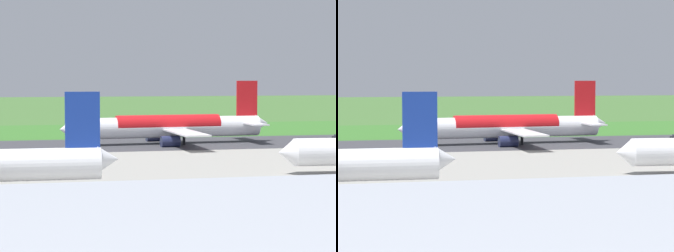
# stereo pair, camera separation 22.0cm
# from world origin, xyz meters

# --- Properties ---
(ground_plane) EXTENTS (800.00, 800.00, 0.00)m
(ground_plane) POSITION_xyz_m (0.00, 0.00, 0.00)
(ground_plane) COLOR #3D662D
(runway_asphalt) EXTENTS (600.00, 32.20, 0.06)m
(runway_asphalt) POSITION_xyz_m (0.00, 0.00, 0.03)
(runway_asphalt) COLOR #38383D
(runway_asphalt) RESTS_ON ground
(apron_concrete) EXTENTS (440.00, 110.00, 0.05)m
(apron_concrete) POSITION_xyz_m (0.00, 64.39, 0.03)
(apron_concrete) COLOR gray
(apron_concrete) RESTS_ON ground
(grass_verge_foreground) EXTENTS (600.00, 80.00, 0.04)m
(grass_verge_foreground) POSITION_xyz_m (0.00, -32.89, 0.02)
(grass_verge_foreground) COLOR #346B27
(grass_verge_foreground) RESTS_ON ground
(airliner_main) EXTENTS (54.14, 44.29, 15.88)m
(airliner_main) POSITION_xyz_m (-12.88, -0.02, 4.35)
(airliner_main) COLOR white
(airliner_main) RESTS_ON ground
(no_stopping_sign) EXTENTS (0.60, 0.10, 2.82)m
(no_stopping_sign) POSITION_xyz_m (6.72, -29.83, 1.66)
(no_stopping_sign) COLOR slate
(no_stopping_sign) RESTS_ON ground
(traffic_cone_orange) EXTENTS (0.40, 0.40, 0.55)m
(traffic_cone_orange) POSITION_xyz_m (10.83, -35.80, 0.28)
(traffic_cone_orange) COLOR orange
(traffic_cone_orange) RESTS_ON ground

